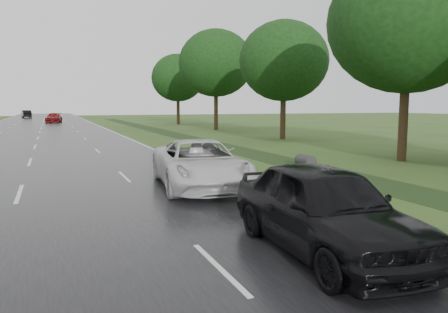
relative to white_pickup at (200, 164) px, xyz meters
The scene contains 12 objects.
road 38.44m from the white_pickup, 98.23° to the left, with size 14.00×180.00×0.04m, color black.
edge_stripe_east 38.06m from the white_pickup, 88.12° to the left, with size 0.12×180.00×0.01m, color silver.
center_line 38.44m from the white_pickup, 98.23° to the left, with size 0.12×180.00×0.01m, color silver.
drainage_ditch 13.21m from the white_pickup, 62.93° to the left, with size 2.20×120.00×0.56m.
tree_east_b 13.26m from the white_pickup, 14.79° to the left, with size 7.60×7.60×10.11m.
tree_east_c 21.90m from the white_pickup, 53.30° to the left, with size 7.00×7.00×9.29m.
tree_east_d 33.98m from the white_pickup, 68.38° to the left, with size 8.00×8.00×10.76m.
tree_east_f 46.94m from the white_pickup, 75.08° to the left, with size 7.20×7.20×9.62m.
white_pickup is the anchor object (origin of this frame).
dark_sedan 6.95m from the white_pickup, 89.33° to the right, with size 1.96×4.88×1.66m, color black.
far_car_red 57.97m from the white_pickup, 93.92° to the left, with size 1.98×4.88×1.42m, color maroon.
far_car_dark 85.58m from the white_pickup, 96.03° to the left, with size 1.62×4.64×1.53m, color black.
Camera 1 is at (0.97, -6.57, 2.76)m, focal length 35.00 mm.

